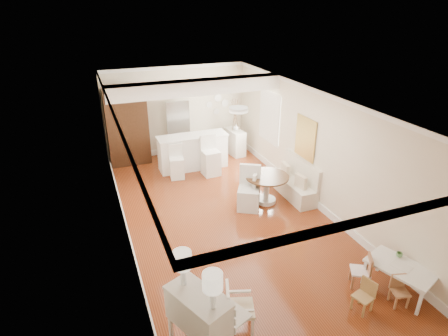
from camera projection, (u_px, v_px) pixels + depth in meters
room at (225, 134)px, 8.08m from camera, size 9.00×9.04×2.82m
secretary_bureau at (199, 328)px, 5.09m from camera, size 1.20×1.21×1.16m
gustavian_armchair at (240, 308)px, 5.65m from camera, size 0.58×0.58×0.80m
kids_table at (398, 279)px, 6.43m from camera, size 0.97×1.23×0.53m
kids_chair_a at (363, 296)px, 6.02m from camera, size 0.35×0.35×0.58m
kids_chair_b at (360, 270)px, 6.54m from camera, size 0.43×0.43×0.65m
kids_chair_c at (400, 291)px, 6.15m from camera, size 0.32×0.32×0.55m
banquette at (294, 179)px, 9.49m from camera, size 0.52×1.60×0.98m
dining_table at (266, 189)px, 9.24m from camera, size 1.13×1.13×0.73m
slip_chair_near at (249, 189)px, 8.89m from camera, size 0.70×0.71×1.07m
slip_chair_far at (248, 188)px, 9.17m from camera, size 0.58×0.58×0.86m
breakfast_counter at (193, 152)px, 11.07m from camera, size 2.05×0.65×1.03m
bar_stool_left at (177, 162)px, 10.44m from camera, size 0.44×0.44×0.97m
bar_stool_right at (211, 156)px, 10.61m from camera, size 0.49×0.49×1.16m
pantry_cabinet at (127, 127)px, 11.17m from camera, size 1.20×0.60×2.30m
fridge at (189, 128)px, 11.87m from camera, size 0.75×0.65×1.80m
sideboard at (235, 142)px, 12.13m from camera, size 0.47×0.89×0.81m
pencil_cup at (399, 255)px, 6.54m from camera, size 0.12×0.12×0.09m
branch_vase at (236, 127)px, 11.93m from camera, size 0.21×0.21×0.19m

